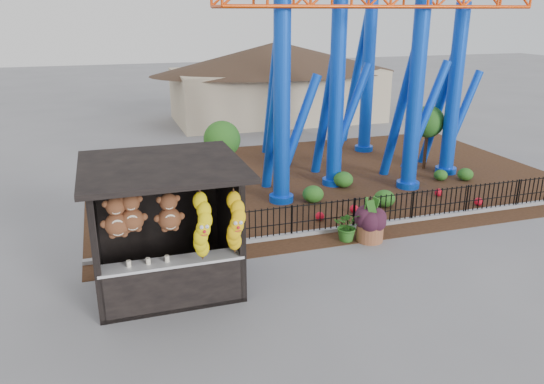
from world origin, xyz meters
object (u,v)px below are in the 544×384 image
object	(u,v)px
prize_booth	(166,231)
terracotta_planter	(370,231)
roller_coaster	(356,6)
potted_plant	(348,226)

from	to	relation	value
prize_booth	terracotta_planter	bearing A→B (deg)	11.82
prize_booth	roller_coaster	world-z (taller)	roller_coaster
prize_booth	terracotta_planter	xyz separation A→B (m)	(5.85, 1.22, -1.27)
potted_plant	roller_coaster	bearing A→B (deg)	88.89
roller_coaster	terracotta_planter	size ratio (longest dim) A/B	14.20
terracotta_planter	prize_booth	bearing A→B (deg)	-168.18
terracotta_planter	potted_plant	world-z (taller)	potted_plant
potted_plant	terracotta_planter	bearing A→B (deg)	6.62
prize_booth	potted_plant	size ratio (longest dim) A/B	3.87
terracotta_planter	potted_plant	bearing A→B (deg)	161.92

